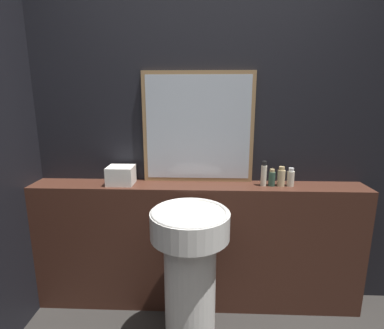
# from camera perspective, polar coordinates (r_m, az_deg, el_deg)

# --- Properties ---
(wall_back) EXTENTS (8.00, 0.06, 2.50)m
(wall_back) POSITION_cam_1_polar(r_m,az_deg,el_deg) (2.04, 1.20, 7.21)
(wall_back) COLOR black
(wall_back) RESTS_ON ground_plane
(vanity_counter) EXTENTS (2.21, 0.23, 0.88)m
(vanity_counter) POSITION_cam_1_polar(r_m,az_deg,el_deg) (2.15, 1.01, -15.22)
(vanity_counter) COLOR #422319
(vanity_counter) RESTS_ON ground_plane
(pedestal_sink) EXTENTS (0.43, 0.43, 0.86)m
(pedestal_sink) POSITION_cam_1_polar(r_m,az_deg,el_deg) (1.79, -0.38, -19.45)
(pedestal_sink) COLOR silver
(pedestal_sink) RESTS_ON ground_plane
(mirror) EXTENTS (0.73, 0.03, 0.73)m
(mirror) POSITION_cam_1_polar(r_m,az_deg,el_deg) (2.00, 1.28, 6.99)
(mirror) COLOR #937047
(mirror) RESTS_ON vanity_counter
(towel_stack) EXTENTS (0.17, 0.15, 0.12)m
(towel_stack) POSITION_cam_1_polar(r_m,az_deg,el_deg) (2.03, -13.38, -2.01)
(towel_stack) COLOR silver
(towel_stack) RESTS_ON vanity_counter
(shampoo_bottle) EXTENTS (0.04, 0.04, 0.16)m
(shampoo_bottle) POSITION_cam_1_polar(r_m,az_deg,el_deg) (1.99, 13.51, -1.85)
(shampoo_bottle) COLOR beige
(shampoo_bottle) RESTS_ON vanity_counter
(conditioner_bottle) EXTENTS (0.04, 0.04, 0.11)m
(conditioner_bottle) POSITION_cam_1_polar(r_m,az_deg,el_deg) (2.01, 14.96, -2.52)
(conditioner_bottle) COLOR #2D4C3D
(conditioner_bottle) RESTS_ON vanity_counter
(lotion_bottle) EXTENTS (0.05, 0.05, 0.13)m
(lotion_bottle) POSITION_cam_1_polar(r_m,az_deg,el_deg) (2.02, 16.62, -2.31)
(lotion_bottle) COLOR #C6B284
(lotion_bottle) RESTS_ON vanity_counter
(body_wash_bottle) EXTENTS (0.05, 0.05, 0.12)m
(body_wash_bottle) POSITION_cam_1_polar(r_m,az_deg,el_deg) (2.04, 18.27, -2.41)
(body_wash_bottle) COLOR beige
(body_wash_bottle) RESTS_ON vanity_counter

